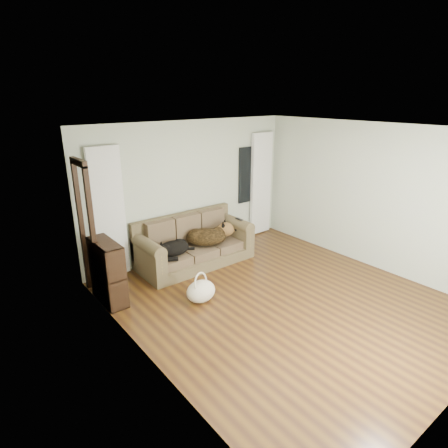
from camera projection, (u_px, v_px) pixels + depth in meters
floor at (282, 301)px, 5.82m from camera, size 5.00×5.00×0.00m
ceiling at (292, 129)px, 4.97m from camera, size 5.00×5.00×0.00m
wall_back at (191, 189)px, 7.25m from camera, size 4.50×0.04×2.60m
wall_left at (145, 263)px, 4.08m from camera, size 0.04×5.00×2.60m
wall_right at (373, 197)px, 6.71m from camera, size 0.04×5.00×2.60m
curtain_left at (109, 214)px, 6.24m from camera, size 0.55×0.08×2.25m
curtain_right at (261, 184)px, 8.29m from camera, size 0.55×0.08×2.25m
window_pane at (248, 175)px, 8.04m from camera, size 0.50×0.03×1.20m
door_casing at (87, 232)px, 5.71m from camera, size 0.07×0.60×2.10m
sofa at (195, 241)px, 6.97m from camera, size 2.15×0.93×0.88m
dog_black_lab at (172, 248)px, 6.56m from camera, size 0.61×0.44×0.25m
dog_shepherd at (208, 237)px, 7.06m from camera, size 0.96×0.88×0.34m
tv_remote at (239, 219)px, 7.32m from camera, size 0.05×0.19×0.02m
tote_bag at (201, 292)px, 5.76m from camera, size 0.49×0.39×0.34m
bookshelf at (107, 271)px, 5.68m from camera, size 0.33×0.79×0.98m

